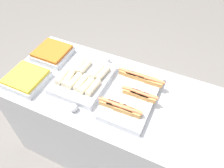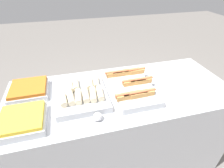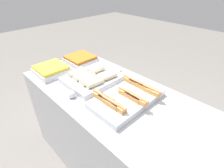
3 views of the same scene
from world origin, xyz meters
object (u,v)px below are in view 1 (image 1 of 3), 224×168
Objects in this scene: tray_hotdogs at (133,95)px; tray_side_back at (52,53)px; serving_spoon_near at (72,108)px; tray_wraps at (83,78)px; serving_spoon_far at (106,60)px; tray_side_front at (26,79)px.

tray_hotdogs is 1.93× the size of tray_side_back.
tray_side_back reaches higher than serving_spoon_near.
serving_spoon_far is at bearing 77.83° from tray_wraps.
tray_side_front reaches higher than serving_spoon_near.
tray_wraps is 0.26m from serving_spoon_near.
tray_wraps reaches higher than serving_spoon_near.
tray_side_front is at bearing -134.67° from serving_spoon_far.
tray_wraps is at bearing -102.17° from serving_spoon_far.
tray_hotdogs reaches higher than tray_side_front.
serving_spoon_far is at bearing 45.33° from tray_side_front.
tray_side_front is 1.23× the size of serving_spoon_far.
serving_spoon_near is (-0.33, -0.26, -0.01)m from tray_hotdogs.
tray_side_back is 0.60m from serving_spoon_near.
tray_side_front and tray_side_back have the same top height.
serving_spoon_near is at bearing -76.41° from tray_wraps.
tray_side_front is (-0.38, -0.18, -0.00)m from tray_wraps.
serving_spoon_near is at bearing -42.49° from tray_side_back.
tray_wraps is at bearing -178.82° from tray_hotdogs.
tray_wraps reaches higher than serving_spoon_far.
tray_wraps is 0.41m from tray_side_back.
tray_wraps reaches higher than tray_side_back.
tray_side_front is 1.00× the size of tray_side_back.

